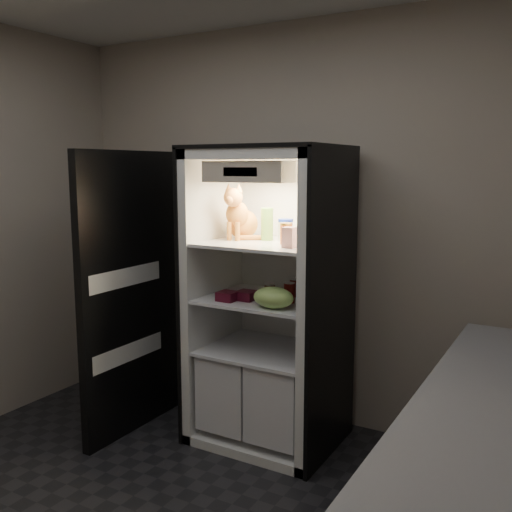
{
  "coord_description": "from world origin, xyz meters",
  "views": [
    {
      "loc": [
        1.68,
        -1.72,
        1.75
      ],
      "look_at": [
        -0.07,
        1.32,
        1.2
      ],
      "focal_mm": 40.0,
      "sensor_mm": 36.0,
      "label": 1
    }
  ],
  "objects_px": {
    "refrigerator": "(270,318)",
    "soda_can_c": "(289,293)",
    "mayo_tub": "(286,229)",
    "soda_can_b": "(303,293)",
    "grape_bag": "(273,298)",
    "berry_box_left": "(228,296)",
    "condiment_jar": "(270,290)",
    "tabby_cat": "(240,218)",
    "berry_box_right": "(246,295)",
    "pepper_jar": "(308,227)",
    "soda_can_a": "(294,288)",
    "parmesan_shaker": "(267,224)",
    "salsa_jar": "(286,233)",
    "cream_carton": "(289,237)"
  },
  "relations": [
    {
      "from": "parmesan_shaker",
      "to": "berry_box_right",
      "type": "bearing_deg",
      "value": -101.01
    },
    {
      "from": "berry_box_left",
      "to": "soda_can_c",
      "type": "bearing_deg",
      "value": 22.06
    },
    {
      "from": "refrigerator",
      "to": "soda_can_a",
      "type": "bearing_deg",
      "value": 22.56
    },
    {
      "from": "grape_bag",
      "to": "soda_can_b",
      "type": "bearing_deg",
      "value": 65.13
    },
    {
      "from": "soda_can_b",
      "to": "grape_bag",
      "type": "height_order",
      "value": "grape_bag"
    },
    {
      "from": "pepper_jar",
      "to": "condiment_jar",
      "type": "xyz_separation_m",
      "value": [
        -0.22,
        -0.08,
        -0.4
      ]
    },
    {
      "from": "refrigerator",
      "to": "berry_box_left",
      "type": "xyz_separation_m",
      "value": [
        -0.16,
        -0.25,
        0.18
      ]
    },
    {
      "from": "berry_box_right",
      "to": "mayo_tub",
      "type": "bearing_deg",
      "value": 64.15
    },
    {
      "from": "refrigerator",
      "to": "mayo_tub",
      "type": "distance_m",
      "value": 0.58
    },
    {
      "from": "soda_can_c",
      "to": "parmesan_shaker",
      "type": "bearing_deg",
      "value": 150.58
    },
    {
      "from": "condiment_jar",
      "to": "soda_can_c",
      "type": "bearing_deg",
      "value": -16.9
    },
    {
      "from": "soda_can_c",
      "to": "condiment_jar",
      "type": "xyz_separation_m",
      "value": [
        -0.16,
        0.05,
        -0.01
      ]
    },
    {
      "from": "cream_carton",
      "to": "soda_can_a",
      "type": "bearing_deg",
      "value": 109.63
    },
    {
      "from": "cream_carton",
      "to": "berry_box_left",
      "type": "height_order",
      "value": "cream_carton"
    },
    {
      "from": "refrigerator",
      "to": "salsa_jar",
      "type": "relative_size",
      "value": 14.73
    },
    {
      "from": "parmesan_shaker",
      "to": "salsa_jar",
      "type": "height_order",
      "value": "parmesan_shaker"
    },
    {
      "from": "tabby_cat",
      "to": "soda_can_b",
      "type": "bearing_deg",
      "value": -14.33
    },
    {
      "from": "berry_box_left",
      "to": "soda_can_b",
      "type": "bearing_deg",
      "value": 23.49
    },
    {
      "from": "mayo_tub",
      "to": "soda_can_c",
      "type": "bearing_deg",
      "value": -57.1
    },
    {
      "from": "mayo_tub",
      "to": "condiment_jar",
      "type": "xyz_separation_m",
      "value": [
        -0.03,
        -0.15,
        -0.37
      ]
    },
    {
      "from": "cream_carton",
      "to": "condiment_jar",
      "type": "relative_size",
      "value": 1.23
    },
    {
      "from": "soda_can_b",
      "to": "grape_bag",
      "type": "relative_size",
      "value": 0.49
    },
    {
      "from": "mayo_tub",
      "to": "salsa_jar",
      "type": "bearing_deg",
      "value": -62.5
    },
    {
      "from": "pepper_jar",
      "to": "cream_carton",
      "type": "relative_size",
      "value": 1.64
    },
    {
      "from": "soda_can_c",
      "to": "berry_box_left",
      "type": "relative_size",
      "value": 1.1
    },
    {
      "from": "soda_can_a",
      "to": "soda_can_c",
      "type": "xyz_separation_m",
      "value": [
        0.05,
        -0.16,
        0.01
      ]
    },
    {
      "from": "parmesan_shaker",
      "to": "grape_bag",
      "type": "xyz_separation_m",
      "value": [
        0.2,
        -0.29,
        -0.39
      ]
    },
    {
      "from": "soda_can_a",
      "to": "berry_box_left",
      "type": "relative_size",
      "value": 1.0
    },
    {
      "from": "soda_can_c",
      "to": "berry_box_left",
      "type": "distance_m",
      "value": 0.38
    },
    {
      "from": "parmesan_shaker",
      "to": "mayo_tub",
      "type": "distance_m",
      "value": 0.12
    },
    {
      "from": "salsa_jar",
      "to": "berry_box_left",
      "type": "height_order",
      "value": "salsa_jar"
    },
    {
      "from": "refrigerator",
      "to": "tabby_cat",
      "type": "bearing_deg",
      "value": -179.87
    },
    {
      "from": "parmesan_shaker",
      "to": "pepper_jar",
      "type": "relative_size",
      "value": 1.05
    },
    {
      "from": "soda_can_c",
      "to": "tabby_cat",
      "type": "bearing_deg",
      "value": 165.49
    },
    {
      "from": "cream_carton",
      "to": "mayo_tub",
      "type": "bearing_deg",
      "value": 120.58
    },
    {
      "from": "cream_carton",
      "to": "soda_can_a",
      "type": "xyz_separation_m",
      "value": [
        -0.09,
        0.26,
        -0.35
      ]
    },
    {
      "from": "condiment_jar",
      "to": "berry_box_right",
      "type": "distance_m",
      "value": 0.16
    },
    {
      "from": "condiment_jar",
      "to": "grape_bag",
      "type": "distance_m",
      "value": 0.25
    },
    {
      "from": "soda_can_a",
      "to": "grape_bag",
      "type": "relative_size",
      "value": 0.45
    },
    {
      "from": "salsa_jar",
      "to": "grape_bag",
      "type": "distance_m",
      "value": 0.4
    },
    {
      "from": "salsa_jar",
      "to": "soda_can_b",
      "type": "relative_size",
      "value": 1.05
    },
    {
      "from": "refrigerator",
      "to": "mayo_tub",
      "type": "height_order",
      "value": "refrigerator"
    },
    {
      "from": "condiment_jar",
      "to": "grape_bag",
      "type": "height_order",
      "value": "grape_bag"
    },
    {
      "from": "refrigerator",
      "to": "soda_can_c",
      "type": "bearing_deg",
      "value": -29.7
    },
    {
      "from": "berry_box_left",
      "to": "berry_box_right",
      "type": "bearing_deg",
      "value": 39.67
    },
    {
      "from": "parmesan_shaker",
      "to": "berry_box_left",
      "type": "height_order",
      "value": "parmesan_shaker"
    },
    {
      "from": "tabby_cat",
      "to": "berry_box_right",
      "type": "relative_size",
      "value": 3.21
    },
    {
      "from": "pepper_jar",
      "to": "soda_can_a",
      "type": "relative_size",
      "value": 1.73
    },
    {
      "from": "soda_can_a",
      "to": "condiment_jar",
      "type": "height_order",
      "value": "soda_can_a"
    },
    {
      "from": "soda_can_b",
      "to": "soda_can_c",
      "type": "bearing_deg",
      "value": -150.18
    }
  ]
}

